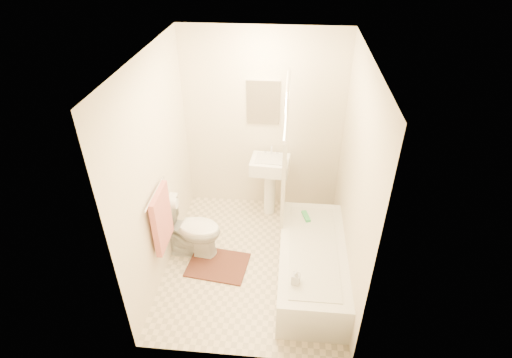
# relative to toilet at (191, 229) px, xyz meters

# --- Properties ---
(floor) EXTENTS (2.40, 2.40, 0.00)m
(floor) POSITION_rel_toilet_xyz_m (0.75, -0.11, -0.35)
(floor) COLOR beige
(floor) RESTS_ON ground
(ceiling) EXTENTS (2.40, 2.40, 0.00)m
(ceiling) POSITION_rel_toilet_xyz_m (0.75, -0.11, 2.05)
(ceiling) COLOR white
(ceiling) RESTS_ON ground
(wall_back) EXTENTS (2.00, 0.02, 2.40)m
(wall_back) POSITION_rel_toilet_xyz_m (0.75, 1.09, 0.85)
(wall_back) COLOR beige
(wall_back) RESTS_ON ground
(wall_left) EXTENTS (0.02, 2.40, 2.40)m
(wall_left) POSITION_rel_toilet_xyz_m (-0.25, -0.11, 0.85)
(wall_left) COLOR beige
(wall_left) RESTS_ON ground
(wall_right) EXTENTS (0.02, 2.40, 2.40)m
(wall_right) POSITION_rel_toilet_xyz_m (1.75, -0.11, 0.85)
(wall_right) COLOR beige
(wall_right) RESTS_ON ground
(mirror) EXTENTS (0.40, 0.03, 0.55)m
(mirror) POSITION_rel_toilet_xyz_m (0.75, 1.07, 1.15)
(mirror) COLOR white
(mirror) RESTS_ON wall_back
(curtain_rod) EXTENTS (0.03, 1.70, 0.03)m
(curtain_rod) POSITION_rel_toilet_xyz_m (1.05, -0.01, 1.65)
(curtain_rod) COLOR silver
(curtain_rod) RESTS_ON wall_back
(shower_curtain) EXTENTS (0.04, 0.80, 1.55)m
(shower_curtain) POSITION_rel_toilet_xyz_m (1.05, 0.39, 0.87)
(shower_curtain) COLOR silver
(shower_curtain) RESTS_ON curtain_rod
(towel_bar) EXTENTS (0.02, 0.60, 0.02)m
(towel_bar) POSITION_rel_toilet_xyz_m (-0.21, -0.36, 0.75)
(towel_bar) COLOR silver
(towel_bar) RESTS_ON wall_left
(towel) EXTENTS (0.06, 0.45, 0.66)m
(towel) POSITION_rel_toilet_xyz_m (-0.18, -0.36, 0.43)
(towel) COLOR #CC7266
(towel) RESTS_ON towel_bar
(toilet_paper) EXTENTS (0.11, 0.12, 0.12)m
(toilet_paper) POSITION_rel_toilet_xyz_m (-0.18, 0.01, 0.35)
(toilet_paper) COLOR white
(toilet_paper) RESTS_ON wall_left
(toilet) EXTENTS (0.76, 0.48, 0.71)m
(toilet) POSITION_rel_toilet_xyz_m (0.00, 0.00, 0.00)
(toilet) COLOR silver
(toilet) RESTS_ON floor
(sink) EXTENTS (0.50, 0.41, 0.93)m
(sink) POSITION_rel_toilet_xyz_m (0.86, 0.84, 0.11)
(sink) COLOR white
(sink) RESTS_ON floor
(bathtub) EXTENTS (0.70, 1.60, 0.45)m
(bathtub) POSITION_rel_toilet_xyz_m (1.40, -0.31, -0.13)
(bathtub) COLOR white
(bathtub) RESTS_ON floor
(bath_mat) EXTENTS (0.73, 0.58, 0.02)m
(bath_mat) POSITION_rel_toilet_xyz_m (0.34, -0.21, -0.34)
(bath_mat) COLOR #4F291B
(bath_mat) RESTS_ON floor
(soap_bottle) EXTENTS (0.09, 0.09, 0.17)m
(soap_bottle) POSITION_rel_toilet_xyz_m (1.22, -0.80, 0.18)
(soap_bottle) COLOR white
(soap_bottle) RESTS_ON bathtub
(scrub_brush) EXTENTS (0.11, 0.20, 0.04)m
(scrub_brush) POSITION_rel_toilet_xyz_m (1.33, 0.20, 0.11)
(scrub_brush) COLOR #40BA60
(scrub_brush) RESTS_ON bathtub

